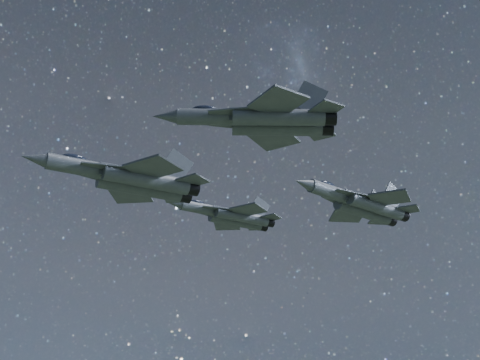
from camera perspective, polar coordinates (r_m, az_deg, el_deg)
name	(u,v)px	position (r m, az deg, el deg)	size (l,w,h in m)	color
jet_lead	(129,178)	(80.45, -8.58, 0.13)	(19.84, 14.15, 5.06)	#394048
jet_left	(230,216)	(101.52, -0.76, -2.78)	(16.51, 11.67, 4.18)	#394048
jet_right	(263,120)	(72.82, 1.77, 4.70)	(18.59, 12.24, 4.77)	#394048
jet_slot	(361,204)	(91.58, 9.36, -1.83)	(18.64, 12.75, 4.68)	#394048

